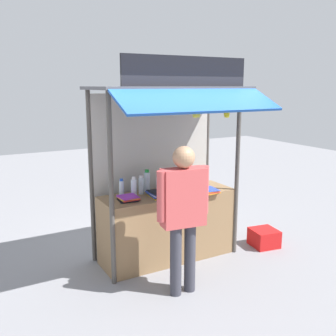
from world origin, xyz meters
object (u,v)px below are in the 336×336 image
water_bottle_left (141,185)px  water_bottle_back_left (184,179)px  water_bottle_front_left (122,188)px  banana_bunch_inner_right (196,111)px  water_bottle_mid_right (147,181)px  water_bottle_rear_center (159,184)px  magazine_stack_center (128,198)px  magazine_stack_back_right (188,193)px  vendor_person (183,207)px  water_bottle_front_right (134,188)px  plastic_crate (264,238)px  banana_bunch_inner_left (227,113)px  magazine_stack_far_right (208,190)px  magazine_stack_right (157,194)px

water_bottle_left → water_bottle_back_left: 0.64m
water_bottle_front_left → banana_bunch_inner_right: banana_bunch_inner_right is taller
water_bottle_mid_right → water_bottle_front_left: bearing=-170.9°
water_bottle_rear_center → magazine_stack_center: 0.56m
magazine_stack_back_right → vendor_person: size_ratio=0.17×
water_bottle_front_right → magazine_stack_center: bearing=-139.2°
water_bottle_mid_right → water_bottle_back_left: 0.53m
magazine_stack_back_right → water_bottle_front_right: bearing=158.5°
water_bottle_front_left → water_bottle_left: (0.28, -0.01, 0.01)m
water_bottle_back_left → plastic_crate: (1.17, -0.42, -0.97)m
water_bottle_rear_center → magazine_stack_center: water_bottle_rear_center is taller
banana_bunch_inner_left → water_bottle_mid_right: bearing=143.8°
magazine_stack_center → vendor_person: 0.90m
water_bottle_back_left → vendor_person: (-0.61, -0.97, -0.05)m
water_bottle_front_left → magazine_stack_far_right: 1.19m
magazine_stack_far_right → water_bottle_front_left: bearing=161.3°
magazine_stack_far_right → plastic_crate: (0.96, -0.14, -0.84)m
water_bottle_back_left → magazine_stack_back_right: size_ratio=1.09×
water_bottle_back_left → magazine_stack_center: water_bottle_back_left is taller
water_bottle_left → magazine_stack_far_right: (0.84, -0.37, -0.10)m
magazine_stack_right → magazine_stack_back_right: magazine_stack_right is taller
water_bottle_front_left → banana_bunch_inner_left: bearing=-24.0°
water_bottle_rear_center → magazine_stack_back_right: water_bottle_rear_center is taller
water_bottle_front_right → magazine_stack_far_right: bearing=-15.2°
water_bottle_rear_center → water_bottle_left: water_bottle_rear_center is taller
water_bottle_left → banana_bunch_inner_left: (0.99, -0.55, 0.98)m
magazine_stack_center → water_bottle_front_right: bearing=40.8°
water_bottle_back_left → water_bottle_mid_right: bearing=162.7°
banana_bunch_inner_right → plastic_crate: bearing=2.2°
water_bottle_back_left → water_bottle_rear_center: bearing=175.3°
water_bottle_mid_right → banana_bunch_inner_left: (0.86, -0.63, 0.95)m
water_bottle_back_left → water_bottle_front_left: bearing=174.2°
banana_bunch_inner_left → magazine_stack_back_right: bearing=157.8°
water_bottle_left → plastic_crate: size_ratio=0.68×
banana_bunch_inner_right → magazine_stack_far_right: bearing=29.4°
water_bottle_rear_center → water_bottle_left: 0.25m
water_bottle_mid_right → plastic_crate: bearing=-19.1°
water_bottle_front_left → banana_bunch_inner_right: (0.79, -0.57, 1.02)m
water_bottle_back_left → banana_bunch_inner_right: banana_bunch_inner_right is taller
water_bottle_left → banana_bunch_inner_right: size_ratio=0.99×
banana_bunch_inner_left → banana_bunch_inner_right: (-0.48, -0.00, 0.04)m
vendor_person → plastic_crate: bearing=-155.5°
water_bottle_front_right → water_bottle_back_left: (0.79, 0.02, 0.02)m
water_bottle_rear_center → magazine_stack_center: (-0.53, -0.16, -0.09)m
water_bottle_back_left → banana_bunch_inner_right: (-0.13, -0.47, 0.98)m
water_bottle_left → magazine_stack_back_right: 0.65m
magazine_stack_center → magazine_stack_right: bearing=-2.2°
magazine_stack_far_right → magazine_stack_back_right: 0.32m
magazine_stack_back_right → banana_bunch_inner_left: banana_bunch_inner_left is taller
water_bottle_back_left → magazine_stack_far_right: (0.21, -0.29, -0.13)m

